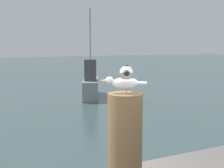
{
  "coord_description": "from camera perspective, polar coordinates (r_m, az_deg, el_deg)",
  "views": [
    {
      "loc": [
        -0.63,
        -2.76,
        2.78
      ],
      "look_at": [
        0.6,
        -0.27,
        2.41
      ],
      "focal_mm": 49.44,
      "sensor_mm": 36.0,
      "label": 1
    }
  ],
  "objects": [
    {
      "name": "boat_grey",
      "position": [
        16.04,
        -3.94,
        -0.05
      ],
      "size": [
        2.14,
        3.7,
        4.46
      ],
      "color": "gray",
      "rests_on": "ground_plane"
    },
    {
      "name": "seagull",
      "position": [
        2.58,
        2.39,
        0.88
      ],
      "size": [
        0.41,
        0.61,
        0.22
      ],
      "color": "#C66860",
      "rests_on": "mooring_post"
    },
    {
      "name": "mooring_post",
      "position": [
        2.7,
        2.4,
        -10.92
      ],
      "size": [
        0.3,
        0.3,
        0.87
      ],
      "primitive_type": "cylinder",
      "color": "brown",
      "rests_on": "harbor_quay"
    }
  ]
}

